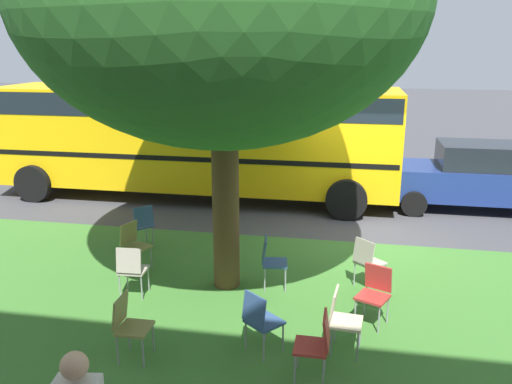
{
  "coord_description": "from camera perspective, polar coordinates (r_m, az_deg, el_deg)",
  "views": [
    {
      "loc": [
        0.09,
        10.5,
        3.95
      ],
      "look_at": [
        1.82,
        1.22,
        1.27
      ],
      "focal_mm": 36.59,
      "sensor_mm": 36.0,
      "label": 1
    }
  ],
  "objects": [
    {
      "name": "chair_6",
      "position": [
        7.07,
        -13.72,
        -13.68
      ],
      "size": [
        0.43,
        0.42,
        0.88
      ],
      "color": "olive",
      "rests_on": "ground"
    },
    {
      "name": "school_bus",
      "position": [
        13.82,
        -6.71,
        6.62
      ],
      "size": [
        10.4,
        2.8,
        2.88
      ],
      "color": "yellow",
      "rests_on": "ground"
    },
    {
      "name": "chair_2",
      "position": [
        8.9,
        12.1,
        -7.21
      ],
      "size": [
        0.59,
        0.59,
        0.88
      ],
      "color": "#ADA393",
      "rests_on": "ground"
    },
    {
      "name": "grass_verge",
      "position": [
        8.3,
        10.13,
        -12.82
      ],
      "size": [
        48.0,
        6.0,
        0.01
      ],
      "primitive_type": "cube",
      "color": "#3D752D",
      "rests_on": "ground"
    },
    {
      "name": "ground",
      "position": [
        11.22,
        10.35,
        -5.04
      ],
      "size": [
        80.0,
        80.0,
        0.0
      ],
      "primitive_type": "plane",
      "color": "#424247"
    },
    {
      "name": "chair_7",
      "position": [
        10.66,
        -12.38,
        -3.31
      ],
      "size": [
        0.59,
        0.59,
        0.88
      ],
      "color": "#335184",
      "rests_on": "ground"
    },
    {
      "name": "chair_4",
      "position": [
        9.66,
        -13.25,
        -5.4
      ],
      "size": [
        0.54,
        0.53,
        0.88
      ],
      "color": "olive",
      "rests_on": "ground"
    },
    {
      "name": "chair_8",
      "position": [
        8.74,
        1.63,
        -7.29
      ],
      "size": [
        0.48,
        0.48,
        0.88
      ],
      "color": "#335184",
      "rests_on": "ground"
    },
    {
      "name": "chair_9",
      "position": [
        7.87,
        12.85,
        -10.44
      ],
      "size": [
        0.55,
        0.55,
        0.88
      ],
      "color": "#B7332D",
      "rests_on": "ground"
    },
    {
      "name": "chair_5",
      "position": [
        8.64,
        -13.44,
        -8.01
      ],
      "size": [
        0.44,
        0.45,
        0.88
      ],
      "color": "#ADA393",
      "rests_on": "ground"
    },
    {
      "name": "chair_3",
      "position": [
        6.54,
        6.69,
        -15.93
      ],
      "size": [
        0.42,
        0.42,
        0.88
      ],
      "color": "#B7332D",
      "rests_on": "ground"
    },
    {
      "name": "chair_1",
      "position": [
        6.98,
        0.46,
        -13.63
      ],
      "size": [
        0.58,
        0.59,
        0.88
      ],
      "color": "#335184",
      "rests_on": "ground"
    },
    {
      "name": "parked_car",
      "position": [
        13.86,
        22.62,
        1.63
      ],
      "size": [
        3.7,
        1.92,
        1.65
      ],
      "color": "navy",
      "rests_on": "ground"
    },
    {
      "name": "chair_0",
      "position": [
        7.11,
        9.31,
        -13.24
      ],
      "size": [
        0.46,
        0.46,
        0.88
      ],
      "color": "beige",
      "rests_on": "ground"
    }
  ]
}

